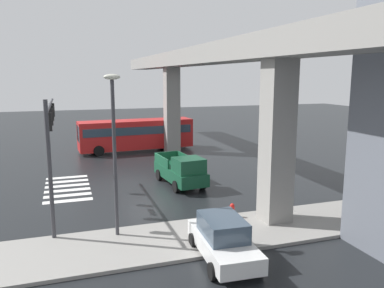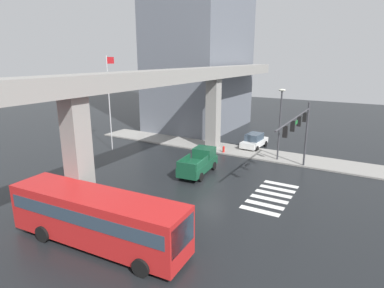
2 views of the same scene
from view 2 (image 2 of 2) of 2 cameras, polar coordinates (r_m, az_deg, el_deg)
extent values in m
plane|color=black|center=(27.01, 3.14, -6.97)|extent=(120.00, 120.00, 0.00)
cube|color=silver|center=(22.88, 11.88, -11.54)|extent=(0.55, 2.80, 0.01)
cube|color=silver|center=(23.83, 12.74, -10.47)|extent=(0.55, 2.80, 0.01)
cube|color=silver|center=(24.79, 13.53, -9.47)|extent=(0.55, 2.80, 0.01)
cube|color=silver|center=(25.77, 14.25, -8.55)|extent=(0.55, 2.80, 0.01)
cube|color=silver|center=(26.75, 14.92, -7.70)|extent=(0.55, 2.80, 0.01)
cube|color=silver|center=(27.74, 15.53, -6.91)|extent=(0.55, 2.80, 0.01)
cube|color=gray|center=(27.35, -5.05, 11.74)|extent=(50.69, 2.20, 1.20)
cube|color=gray|center=(21.24, -19.51, -2.66)|extent=(1.30, 1.30, 7.96)
cube|color=gray|center=(35.97, 3.79, 5.22)|extent=(1.30, 1.30, 7.96)
cube|color=gray|center=(36.42, 7.53, -1.07)|extent=(4.00, 36.00, 0.15)
cube|color=#14472D|center=(28.81, 1.08, -3.85)|extent=(5.27, 2.41, 0.80)
cube|color=#14472D|center=(29.83, 2.18, -1.48)|extent=(1.87, 1.91, 0.90)
cube|color=#3F5160|center=(30.24, 2.52, -1.25)|extent=(0.27, 1.67, 0.77)
cube|color=#14472D|center=(27.94, -1.49, -2.95)|extent=(2.65, 0.37, 0.60)
cube|color=#14472D|center=(27.27, 1.82, -3.42)|extent=(2.65, 0.37, 0.60)
cube|color=#14472D|center=(26.43, -1.06, -4.03)|extent=(0.28, 1.75, 0.60)
cylinder|color=black|center=(30.65, 0.69, -3.46)|extent=(0.78, 0.36, 0.76)
cylinder|color=black|center=(30.02, 3.85, -3.90)|extent=(0.78, 0.36, 0.76)
cylinder|color=black|center=(27.95, -1.92, -5.34)|extent=(0.78, 0.36, 0.76)
cylinder|color=black|center=(27.25, 1.51, -5.89)|extent=(0.78, 0.36, 0.76)
cube|color=red|center=(18.88, -16.52, -12.35)|extent=(3.16, 10.93, 2.70)
cube|color=#2D3D4C|center=(18.67, -16.63, -11.06)|extent=(3.17, 10.40, 0.76)
cube|color=#2D3D4C|center=(15.89, -1.68, -15.84)|extent=(2.25, 0.22, 1.49)
cylinder|color=black|center=(18.25, -4.32, -16.91)|extent=(0.41, 0.98, 0.96)
cylinder|color=black|center=(16.56, -8.95, -20.80)|extent=(0.41, 0.98, 0.96)
cylinder|color=black|center=(22.08, -19.89, -11.82)|extent=(0.41, 0.98, 0.96)
cylinder|color=black|center=(20.71, -24.89, -14.24)|extent=(0.41, 0.98, 0.96)
cube|color=silver|center=(37.79, 11.00, 0.27)|extent=(4.39, 2.00, 0.64)
cube|color=#384756|center=(37.53, 11.00, 1.27)|extent=(2.32, 1.62, 0.76)
cylinder|color=black|center=(39.38, 10.57, 0.41)|extent=(0.65, 0.28, 0.64)
cylinder|color=black|center=(38.78, 12.91, 0.05)|extent=(0.65, 0.28, 0.64)
cylinder|color=black|center=(37.02, 8.95, -0.46)|extent=(0.65, 0.28, 0.64)
cylinder|color=black|center=(36.37, 11.42, -0.86)|extent=(0.65, 0.28, 0.64)
cylinder|color=#38383D|center=(31.89, 19.62, 1.46)|extent=(0.18, 0.18, 6.20)
cylinder|color=#38383D|center=(26.20, 17.83, 4.40)|extent=(10.80, 0.14, 0.14)
cube|color=black|center=(29.96, 19.36, 4.53)|extent=(0.24, 0.32, 0.84)
sphere|color=red|center=(29.91, 19.41, 5.02)|extent=(0.17, 0.17, 0.17)
cube|color=black|center=(27.83, 18.47, 3.85)|extent=(0.24, 0.32, 0.84)
sphere|color=red|center=(27.78, 18.52, 4.37)|extent=(0.17, 0.17, 0.17)
cube|color=black|center=(25.72, 17.44, 3.06)|extent=(0.24, 0.32, 0.84)
sphere|color=red|center=(25.67, 17.48, 3.62)|extent=(0.17, 0.17, 0.17)
cube|color=black|center=(23.62, 16.22, 2.12)|extent=(0.24, 0.32, 0.84)
sphere|color=red|center=(23.56, 16.27, 2.74)|extent=(0.17, 0.17, 0.17)
cube|color=#19722D|center=(26.73, 17.97, 3.60)|extent=(1.10, 0.04, 0.28)
cylinder|color=#38383D|center=(32.89, 15.28, 2.93)|extent=(0.16, 0.16, 7.00)
ellipsoid|color=beige|center=(32.36, 15.73, 9.20)|extent=(0.44, 0.70, 0.24)
cylinder|color=red|center=(35.16, 5.62, -1.13)|extent=(0.24, 0.24, 0.70)
sphere|color=red|center=(35.05, 5.64, -0.52)|extent=(0.22, 0.22, 0.22)
cylinder|color=silver|center=(36.49, -14.45, 6.82)|extent=(0.12, 0.12, 10.35)
cube|color=red|center=(36.54, -14.32, 14.21)|extent=(1.10, 0.04, 0.70)
camera|label=1|loc=(48.18, 23.15, 10.38)|focal=36.01mm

